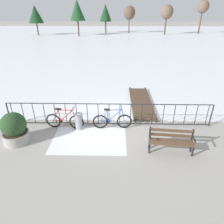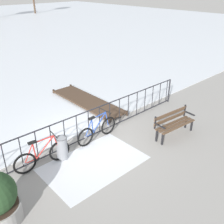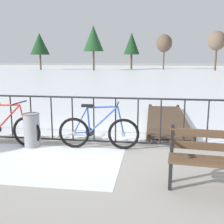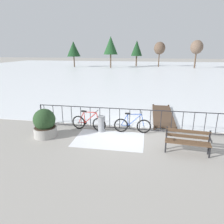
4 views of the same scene
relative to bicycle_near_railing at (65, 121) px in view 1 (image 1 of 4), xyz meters
The scene contains 16 objects.
ground_plane 1.98m from the bicycle_near_railing, ahead, with size 160.00×160.00×0.00m, color #9E9991.
frozen_pond 28.77m from the bicycle_near_railing, 86.17° to the left, with size 80.00×56.00×0.03m, color white.
snow_patch 1.51m from the bicycle_near_railing, 37.66° to the right, with size 2.97×1.91×0.01m, color white.
railing_fence 1.96m from the bicycle_near_railing, ahead, with size 9.06×0.06×1.07m.
bicycle_near_railing is the anchor object (origin of this frame).
bicycle_second 2.08m from the bicycle_near_railing, ahead, with size 1.71×0.52×0.97m.
park_bench 4.50m from the bicycle_near_railing, 19.38° to the right, with size 1.64×0.63×0.89m.
planter_with_shrub 2.00m from the bicycle_near_railing, 147.91° to the right, with size 0.99×0.99×1.26m.
trash_bin 0.64m from the bicycle_near_railing, ahead, with size 0.35×0.35×0.73m.
wooden_dock 4.46m from the bicycle_near_railing, 35.82° to the left, with size 1.10×4.11×0.20m.
tree_far_west 33.95m from the bicycle_near_railing, 98.55° to the left, with size 2.83×2.83×6.16m.
tree_west_mid 36.43m from the bicycle_near_railing, 111.07° to the left, with size 2.78×2.78×5.27m.
tree_centre 38.19m from the bicycle_near_railing, 82.74° to the left, with size 2.36×2.36×5.19m.
tree_east_mid 37.49m from the bicycle_near_railing, 71.53° to the left, with size 2.40×2.40×5.40m.
tree_far_east 38.48m from the bicycle_near_railing, 90.13° to the left, with size 2.47×2.47×5.55m.
tree_extra 42.07m from the bicycle_near_railing, 62.70° to the left, with size 2.23×2.23×6.24m.
Camera 1 is at (0.30, -7.80, 4.72)m, focal length 32.06 mm.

